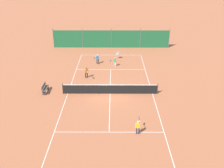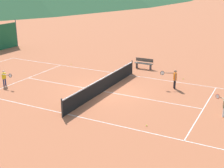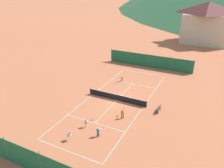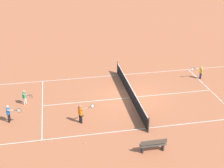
% 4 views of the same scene
% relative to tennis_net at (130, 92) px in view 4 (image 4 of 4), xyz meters
% --- Properties ---
extents(ground_plane, '(600.00, 600.00, 0.00)m').
position_rel_tennis_net_xyz_m(ground_plane, '(0.00, 0.00, -0.50)').
color(ground_plane, '#B7603D').
extents(court_line_markings, '(8.25, 23.85, 0.01)m').
position_rel_tennis_net_xyz_m(court_line_markings, '(0.00, 0.00, -0.50)').
color(court_line_markings, white).
rests_on(court_line_markings, ground).
extents(tennis_net, '(9.18, 0.08, 1.06)m').
position_rel_tennis_net_xyz_m(tennis_net, '(0.00, 0.00, 0.00)').
color(tennis_net, '#2D2D2D').
rests_on(tennis_net, ground).
extents(player_far_service, '(0.78, 0.76, 1.10)m').
position_rel_tennis_net_xyz_m(player_far_service, '(-0.47, -7.55, 0.15)').
color(player_far_service, white).
rests_on(player_far_service, ground).
extents(player_near_baseline, '(0.58, 0.97, 1.21)m').
position_rel_tennis_net_xyz_m(player_near_baseline, '(1.68, -8.42, 0.21)').
color(player_near_baseline, black).
rests_on(player_near_baseline, ground).
extents(player_near_service, '(0.48, 1.09, 1.29)m').
position_rel_tennis_net_xyz_m(player_near_service, '(2.64, -3.89, 0.25)').
color(player_near_service, black).
rests_on(player_near_service, ground).
extents(player_far_baseline, '(0.37, 0.95, 1.10)m').
position_rel_tennis_net_xyz_m(player_far_baseline, '(-2.12, 6.52, 0.15)').
color(player_far_baseline, '#23284C').
rests_on(player_far_baseline, ground).
extents(tennis_ball_alley_right, '(0.07, 0.07, 0.07)m').
position_rel_tennis_net_xyz_m(tennis_ball_alley_right, '(-3.49, -4.35, -0.47)').
color(tennis_ball_alley_right, '#CCE033').
rests_on(tennis_ball_alley_right, ground).
extents(tennis_ball_alley_left, '(0.07, 0.07, 0.07)m').
position_rel_tennis_net_xyz_m(tennis_ball_alley_left, '(4.94, -3.93, -0.47)').
color(tennis_ball_alley_left, '#CCE033').
rests_on(tennis_ball_alley_left, ground).
extents(courtside_bench, '(0.36, 1.50, 0.84)m').
position_rel_tennis_net_xyz_m(courtside_bench, '(6.34, -0.28, -0.05)').
color(courtside_bench, '#51473D').
rests_on(courtside_bench, ground).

